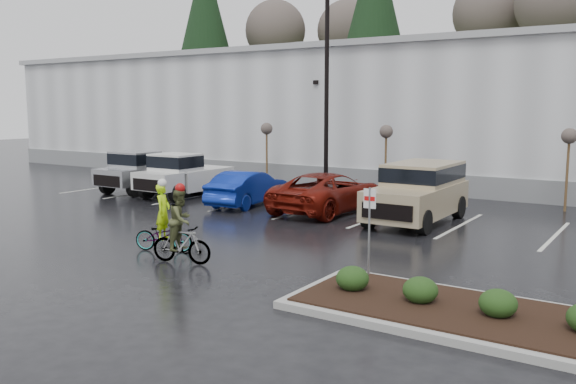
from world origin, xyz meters
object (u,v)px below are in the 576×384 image
Objects in this scene: sapling_mid at (386,135)px; cyclist_olive at (181,234)px; car_blue at (248,188)px; suv_tan at (417,193)px; pickup_white at (190,174)px; car_red at (328,192)px; sapling_west at (267,132)px; cyclist_hivis at (164,229)px; sapling_east at (569,141)px; pickup_silver at (150,171)px; fire_lane_sign at (369,222)px; lamppost at (327,69)px.

sapling_mid reaches higher than cyclist_olive.
suv_tan is at bearing 175.78° from car_blue.
sapling_mid is at bearing 31.78° from pickup_white.
sapling_mid reaches higher than car_red.
cyclist_olive is at bearing -48.89° from pickup_white.
suv_tan is (3.66, -0.27, 0.27)m from car_red.
sapling_west reaches higher than cyclist_hivis.
sapling_west and sapling_east have the same top height.
pickup_silver is at bearing 177.26° from suv_tan.
pickup_white is 10.82m from cyclist_hivis.
car_red is 3.68m from suv_tan.
sapling_east is 1.57× the size of cyclist_hivis.
cyclist_hivis is (-0.68, -8.14, -0.11)m from car_red.
fire_lane_sign is 0.42× the size of pickup_silver.
sapling_mid is at bearing -89.45° from car_red.
lamppost is at bearing -158.20° from sapling_mid.
car_red is (3.51, 0.44, 0.05)m from car_blue.
car_blue is 3.53m from car_red.
pickup_silver is at bearing -154.48° from lamppost.
fire_lane_sign is at bearing -76.76° from suv_tan.
cyclist_hivis is (-4.34, -7.87, -0.39)m from suv_tan.
car_blue is at bearing 12.88° from cyclist_olive.
cyclist_olive reaches higher than pickup_silver.
fire_lane_sign is at bearing -99.75° from sapling_east.
sapling_mid is (6.50, 0.00, 0.00)m from sapling_west.
sapling_mid is at bearing 24.62° from pickup_silver.
sapling_mid is 6.85m from car_blue.
lamppost is 10.48m from sapling_east.
suv_tan is at bearing -127.00° from sapling_east.
car_blue is at bearing -104.41° from lamppost.
pickup_silver is at bearing -12.80° from car_blue.
car_blue is (3.87, -0.78, -0.27)m from pickup_white.
sapling_mid reaches higher than cyclist_hivis.
sapling_mid is 0.74× the size of car_blue.
lamppost is at bearing -174.29° from sapling_east.
pickup_white is at bearing -143.91° from lamppost.
pickup_white is 2.55× the size of cyclist_hivis.
sapling_mid is 13.99m from cyclist_olive.
suv_tan is at bearing -49.03° from cyclist_hivis.
cyclist_hivis is at bearing -51.70° from pickup_white.
fire_lane_sign is 15.19m from pickup_white.
cyclist_olive reaches higher than pickup_white.
sapling_west is 8.33m from car_red.
sapling_mid is 0.62× the size of pickup_silver.
pickup_white is at bearing 147.55° from fire_lane_sign.
cyclist_hivis is at bearing -118.87° from suv_tan.
cyclist_hivis is at bearing -42.60° from pickup_silver.
pickup_white is at bearing -16.98° from car_blue.
pickup_silver reaches higher than car_red.
cyclist_hivis is 0.98× the size of cyclist_olive.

